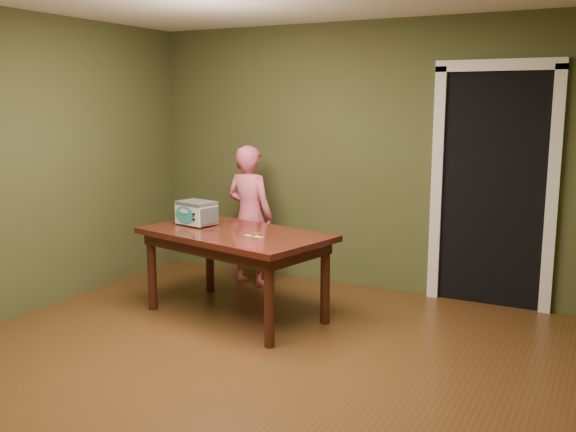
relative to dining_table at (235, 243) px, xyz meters
The scene contains 8 objects.
floor 1.42m from the dining_table, 63.14° to the right, with size 5.00×5.00×0.00m, color #523317.
room_shell 1.64m from the dining_table, 63.14° to the right, with size 4.52×5.02×2.61m.
doorway 2.53m from the dining_table, 41.59° to the left, with size 1.10×0.66×2.25m.
dining_table is the anchor object (origin of this frame).
toy_oven 0.51m from the dining_table, 169.34° to the left, with size 0.39×0.30×0.21m.
baking_pan 0.28m from the dining_table, 16.34° to the right, with size 0.10×0.10×0.02m.
spatula 0.30m from the dining_table, 23.93° to the right, with size 0.18×0.03×0.01m, color #E2DF62.
child 1.00m from the dining_table, 113.72° to the left, with size 0.52×0.34×1.42m, color #E35D7A.
Camera 1 is at (2.30, -3.41, 1.84)m, focal length 40.00 mm.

